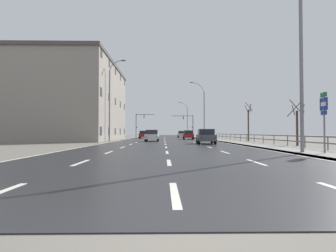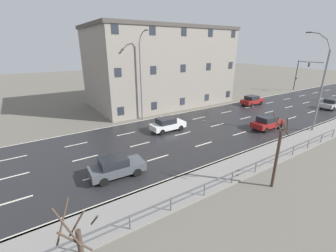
{
  "view_description": "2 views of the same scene",
  "coord_description": "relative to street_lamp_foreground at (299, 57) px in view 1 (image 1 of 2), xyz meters",
  "views": [
    {
      "loc": [
        -0.22,
        -3.24,
        1.22
      ],
      "look_at": [
        0.74,
        52.42,
        2.56
      ],
      "focal_mm": 28.47,
      "sensor_mm": 36.0,
      "label": 1
    },
    {
      "loc": [
        18.98,
        19.88,
        9.4
      ],
      "look_at": [
        0.0,
        32.37,
        1.33
      ],
      "focal_mm": 24.17,
      "sensor_mm": 36.0,
      "label": 2
    }
  ],
  "objects": [
    {
      "name": "car_distant",
      "position": [
        -9.26,
        21.85,
        -4.7
      ],
      "size": [
        1.87,
        4.12,
        1.57
      ],
      "rotation": [
        0.0,
        0.0,
        -0.01
      ],
      "color": "silver",
      "rests_on": "ground"
    },
    {
      "name": "car_far_right",
      "position": [
        -3.33,
        49.04,
        -4.7
      ],
      "size": [
        1.85,
        4.1,
        1.57
      ],
      "rotation": [
        0.0,
        0.0,
        -0.0
      ],
      "color": "#B7B7BC",
      "rests_on": "ground"
    },
    {
      "name": "traffic_signal_left",
      "position": [
        -14.49,
        59.91,
        -1.27
      ],
      "size": [
        5.08,
        0.36,
        6.49
      ],
      "color": "#38383A",
      "rests_on": "ground"
    },
    {
      "name": "car_far_left",
      "position": [
        -3.2,
        13.26,
        -4.7
      ],
      "size": [
        2.0,
        4.18,
        1.57
      ],
      "rotation": [
        0.0,
        0.0,
        -0.05
      ],
      "color": "#474C51",
      "rests_on": "ground"
    },
    {
      "name": "ground_plane",
      "position": [
        -7.47,
        36.38,
        -5.57
      ],
      "size": [
        160.0,
        160.0,
        0.12
      ],
      "color": "#666056"
    },
    {
      "name": "bare_tree_mid",
      "position": [
        4.14,
        21.9,
        -3.01
      ],
      "size": [
        1.02,
        0.96,
        5.4
      ],
      "color": "#423328",
      "rests_on": "ground"
    },
    {
      "name": "street_lamp_left_bank",
      "position": [
        -14.94,
        21.56,
        0.0
      ],
      "size": [
        2.27,
        0.24,
        11.21
      ],
      "color": "slate",
      "rests_on": "ground"
    },
    {
      "name": "highway_sign",
      "position": [
        0.92,
        -0.77,
        -3.33
      ],
      "size": [
        0.09,
        0.68,
        3.39
      ],
      "color": "slate",
      "rests_on": "ground"
    },
    {
      "name": "traffic_signal_right",
      "position": [
        -0.71,
        58.17,
        -1.47
      ],
      "size": [
        5.95,
        0.36,
        6.02
      ],
      "color": "#38383A",
      "rests_on": "ground"
    },
    {
      "name": "bare_tree_near",
      "position": [
        4.45,
        9.04,
        -3.5
      ],
      "size": [
        1.39,
        1.41,
        4.46
      ],
      "color": "#423328",
      "rests_on": "ground"
    },
    {
      "name": "guardrail",
      "position": [
        2.38,
        15.79,
        -4.8
      ],
      "size": [
        0.07,
        39.7,
        1.0
      ],
      "color": "#515459",
      "rests_on": "ground"
    },
    {
      "name": "car_mid_centre",
      "position": [
        -3.27,
        32.18,
        -4.7
      ],
      "size": [
        1.97,
        4.17,
        1.57
      ],
      "rotation": [
        0.0,
        0.0,
        -0.04
      ],
      "color": "maroon",
      "rests_on": "ground"
    },
    {
      "name": "street_lamp_foreground",
      "position": [
        0.0,
        0.0,
        0.0
      ],
      "size": [
        2.33,
        0.24,
        11.21
      ],
      "color": "slate",
      "rests_on": "ground"
    },
    {
      "name": "sidewalk_right",
      "position": [
        0.96,
        48.38,
        -5.45
      ],
      "size": [
        3.0,
        120.0,
        0.12
      ],
      "color": "gray",
      "rests_on": "ground"
    },
    {
      "name": "street_lamp_distant",
      "position": [
        -0.06,
        71.87,
        -0.13
      ],
      "size": [
        2.85,
        0.24,
        11.06
      ],
      "color": "slate",
      "rests_on": "ground"
    },
    {
      "name": "street_lamp_midground",
      "position": [
        -0.07,
        35.94,
        -0.21
      ],
      "size": [
        2.87,
        0.24,
        10.9
      ],
      "color": "slate",
      "rests_on": "ground"
    },
    {
      "name": "brick_building",
      "position": [
        -21.99,
        28.72,
        0.68
      ],
      "size": [
        13.11,
        22.86,
        12.35
      ],
      "color": "gray",
      "rests_on": "ground"
    },
    {
      "name": "car_near_right",
      "position": [
        -11.79,
        40.54,
        -4.7
      ],
      "size": [
        1.87,
        4.11,
        1.57
      ],
      "rotation": [
        0.0,
        0.0,
        0.01
      ],
      "color": "maroon",
      "rests_on": "ground"
    },
    {
      "name": "road_asphalt_strip",
      "position": [
        -7.47,
        48.37,
        -5.5
      ],
      "size": [
        14.0,
        120.0,
        0.03
      ],
      "color": "#232326",
      "rests_on": "ground"
    }
  ]
}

